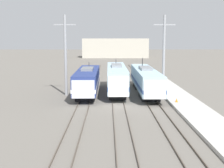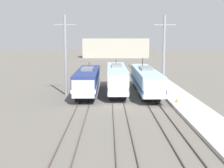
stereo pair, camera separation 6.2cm
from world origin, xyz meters
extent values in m
plane|color=#666059|center=(0.00, 0.00, 0.00)|extent=(400.00, 400.00, 0.00)
cube|color=#4C4238|center=(-5.10, 0.00, 0.07)|extent=(0.07, 120.00, 0.15)
cube|color=#4C4238|center=(-3.67, 0.00, 0.07)|extent=(0.07, 120.00, 0.15)
cube|color=#4C4238|center=(-0.72, 0.00, 0.07)|extent=(0.07, 120.00, 0.15)
cube|color=#4C4238|center=(0.72, 0.00, 0.07)|extent=(0.07, 120.00, 0.15)
cube|color=#4C4238|center=(3.67, 0.00, 0.07)|extent=(0.07, 120.00, 0.15)
cube|color=#4C4238|center=(5.10, 0.00, 0.07)|extent=(0.07, 120.00, 0.15)
cube|color=black|center=(-4.39, 4.09, 0.47)|extent=(2.61, 3.73, 0.95)
cube|color=black|center=(-4.39, 12.57, 0.47)|extent=(2.61, 3.73, 0.95)
cube|color=navy|center=(-4.39, 8.33, 2.28)|extent=(3.07, 16.97, 2.67)
cube|color=silver|center=(-4.39, 8.33, 1.75)|extent=(3.11, 17.01, 0.48)
cube|color=silver|center=(-4.39, 0.79, 2.08)|extent=(2.82, 2.08, 2.27)
cube|color=black|center=(-4.39, -0.17, 2.58)|extent=(2.40, 0.08, 0.64)
cube|color=slate|center=(-4.39, 8.33, 3.79)|extent=(1.69, 4.24, 0.35)
cylinder|color=#38383D|center=(-4.39, 12.06, 4.06)|extent=(0.12, 0.12, 0.88)
cube|color=#232326|center=(0.00, 5.16, 0.47)|extent=(2.37, 3.82, 0.95)
cube|color=#232326|center=(0.00, 13.85, 0.47)|extent=(2.37, 3.82, 0.95)
cube|color=#9EBCCC|center=(0.00, 9.50, 2.49)|extent=(2.79, 17.38, 3.09)
cube|color=navy|center=(0.00, 9.50, 1.88)|extent=(2.83, 17.42, 0.56)
cube|color=silver|center=(0.00, 1.81, 2.26)|extent=(2.57, 2.20, 2.62)
cube|color=black|center=(0.00, 0.79, 2.84)|extent=(2.18, 0.08, 0.73)
cube|color=gray|center=(0.00, 9.50, 4.21)|extent=(1.54, 4.35, 0.35)
cylinder|color=#38383D|center=(0.00, 13.33, 4.45)|extent=(0.12, 0.12, 0.83)
cube|color=#232326|center=(4.39, 4.18, 0.47)|extent=(2.50, 4.35, 0.95)
cube|color=#232326|center=(4.39, 14.05, 0.47)|extent=(2.50, 4.35, 0.95)
cube|color=#9EBCCC|center=(4.39, 9.11, 2.29)|extent=(2.94, 19.75, 2.69)
cube|color=navy|center=(4.39, 9.11, 1.76)|extent=(2.98, 19.79, 0.48)
cube|color=silver|center=(4.39, 0.19, 2.09)|extent=(2.70, 2.10, 2.28)
cube|color=black|center=(4.39, -0.78, 2.59)|extent=(2.30, 0.08, 0.64)
cube|color=gray|center=(4.39, 9.11, 3.81)|extent=(1.62, 4.94, 0.35)
cylinder|color=#38383D|center=(4.39, 13.46, 4.37)|extent=(0.12, 0.12, 1.47)
cylinder|color=gray|center=(-7.49, 7.30, 5.82)|extent=(0.39, 0.39, 11.64)
cube|color=gray|center=(-7.49, 7.30, 10.25)|extent=(3.18, 0.16, 0.16)
cylinder|color=gray|center=(6.81, 7.30, 5.82)|extent=(0.39, 0.39, 11.64)
cube|color=gray|center=(6.81, 7.30, 10.25)|extent=(3.18, 0.16, 0.16)
cube|color=#B7B5AD|center=(8.54, 0.00, 0.17)|extent=(4.00, 120.00, 0.34)
cone|color=orange|center=(7.33, 0.36, 0.58)|extent=(0.35, 0.35, 0.48)
cube|color=#B2AD9E|center=(1.78, 99.18, 4.13)|extent=(28.17, 10.49, 8.25)
camera|label=1|loc=(-1.27, -38.07, 8.30)|focal=50.00mm
camera|label=2|loc=(-1.21, -38.07, 8.30)|focal=50.00mm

